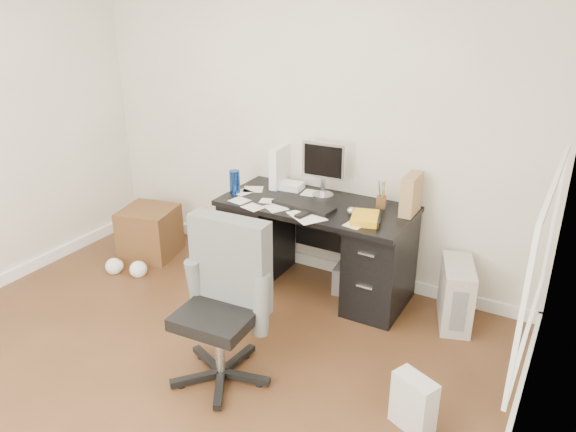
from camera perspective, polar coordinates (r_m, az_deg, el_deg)
name	(u,v)px	position (r m, az deg, el deg)	size (l,w,h in m)	color
ground	(150,393)	(3.72, -13.84, -17.10)	(4.00, 4.00, 0.00)	#452B16
room_shell	(127,129)	(2.97, -15.99, 8.48)	(4.02, 4.02, 2.71)	beige
desk	(316,244)	(4.50, 2.83, -2.88)	(1.50, 0.70, 0.75)	black
loose_papers	(291,201)	(4.40, 0.29, 1.54)	(1.10, 0.60, 0.00)	white
lcd_monitor	(324,169)	(4.44, 3.63, 4.77)	(0.36, 0.20, 0.45)	silver
keyboard	(304,206)	(4.28, 1.60, 1.07)	(0.49, 0.17, 0.03)	black
computer_mouse	(351,211)	(4.15, 6.42, 0.49)	(0.06, 0.06, 0.06)	silver
travel_mug	(235,182)	(4.57, -5.44, 3.48)	(0.08, 0.08, 0.19)	navy
white_binder	(280,166)	(4.69, -0.79, 5.10)	(0.14, 0.30, 0.34)	white
magazine_file	(411,194)	(4.22, 12.40, 2.17)	(0.13, 0.25, 0.30)	olive
pen_cup	(382,195)	(4.30, 9.49, 2.17)	(0.09, 0.09, 0.21)	#553418
yellow_book	(366,218)	(4.07, 7.93, -0.21)	(0.20, 0.26, 0.05)	yellow
paper_remote	(307,215)	(4.12, 1.90, 0.13)	(0.28, 0.23, 0.02)	white
office_chair	(218,307)	(3.46, -7.17, -9.20)	(0.59, 0.59, 1.05)	#555755
pc_tower	(456,294)	(4.31, 16.69, -7.58)	(0.21, 0.47, 0.47)	#ACA99B
shopping_bag	(414,403)	(3.38, 12.64, -18.06)	(0.25, 0.18, 0.34)	silver
wicker_basket	(150,232)	(5.29, -13.86, -1.58)	(0.45, 0.45, 0.45)	#4C2B17
desk_printer	(361,279)	(4.62, 7.40, -6.32)	(0.39, 0.32, 0.23)	slate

